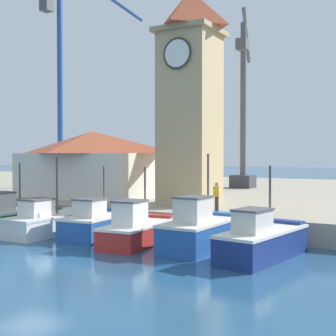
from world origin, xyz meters
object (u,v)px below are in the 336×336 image
object	(u,v)px
fishing_boat_far_left	(10,216)
dock_worker_near_tower	(217,196)
fishing_boat_left_outer	(48,222)
fishing_boat_mid_right	(262,241)
port_crane_far	(64,101)
fishing_boat_left_inner	(98,223)
fishing_boat_center	(201,231)
fishing_boat_mid_left	(138,230)
clock_tower	(190,92)
port_crane_near	(243,123)
warehouse_left	(92,163)

from	to	relation	value
fishing_boat_far_left	dock_worker_near_tower	distance (m)	12.00
fishing_boat_left_outer	dock_worker_near_tower	world-z (taller)	fishing_boat_left_outer
fishing_boat_mid_right	port_crane_far	distance (m)	31.32
fishing_boat_left_outer	fishing_boat_left_inner	world-z (taller)	fishing_boat_left_outer
fishing_boat_left_outer	fishing_boat_center	world-z (taller)	fishing_boat_center
fishing_boat_center	dock_worker_near_tower	bearing A→B (deg)	104.92
fishing_boat_mid_left	clock_tower	size ratio (longest dim) A/B	0.34
fishing_boat_center	port_crane_near	distance (m)	24.94
fishing_boat_center	port_crane_near	xyz separation A→B (m)	(-6.70, 23.13, 6.49)
fishing_boat_far_left	warehouse_left	distance (m)	9.31
fishing_boat_mid_left	dock_worker_near_tower	size ratio (longest dim) A/B	3.17
fishing_boat_mid_right	port_crane_far	bearing A→B (deg)	147.54
fishing_boat_left_inner	port_crane_far	size ratio (longest dim) A/B	0.21
fishing_boat_mid_left	clock_tower	bearing A→B (deg)	98.96
port_crane_far	fishing_boat_left_outer	bearing A→B (deg)	-50.01
port_crane_near	port_crane_far	distance (m)	17.50
fishing_boat_far_left	port_crane_near	bearing A→B (deg)	76.70
fishing_boat_left_inner	fishing_boat_far_left	bearing A→B (deg)	-177.65
fishing_boat_mid_left	warehouse_left	distance (m)	13.96
fishing_boat_left_inner	port_crane_near	xyz separation A→B (m)	(-0.70, 23.01, 6.61)
fishing_boat_left_inner	fishing_boat_center	xyz separation A→B (m)	(6.00, -0.11, 0.11)
fishing_boat_mid_right	warehouse_left	bearing A→B (deg)	150.40
fishing_boat_far_left	warehouse_left	size ratio (longest dim) A/B	0.48
fishing_boat_far_left	fishing_boat_center	bearing A→B (deg)	0.67
fishing_boat_far_left	port_crane_near	world-z (taller)	port_crane_near
fishing_boat_left_outer	port_crane_near	distance (m)	24.77
fishing_boat_center	dock_worker_near_tower	xyz separation A→B (m)	(-1.18, 4.42, 1.16)
fishing_boat_left_outer	clock_tower	bearing A→B (deg)	60.94
clock_tower	dock_worker_near_tower	world-z (taller)	clock_tower
fishing_boat_far_left	fishing_boat_left_outer	distance (m)	3.50
fishing_boat_far_left	warehouse_left	xyz separation A→B (m)	(-1.01, 8.77, 2.94)
fishing_boat_left_outer	port_crane_far	world-z (taller)	port_crane_far
port_crane_far	dock_worker_near_tower	size ratio (longest dim) A/B	13.47
warehouse_left	port_crane_near	world-z (taller)	port_crane_near
fishing_boat_center	fishing_boat_mid_left	bearing A→B (deg)	-170.67
fishing_boat_left_outer	fishing_boat_mid_left	distance (m)	5.67
clock_tower	port_crane_near	world-z (taller)	port_crane_near
fishing_boat_mid_left	port_crane_far	bearing A→B (deg)	140.19
fishing_boat_left_outer	warehouse_left	world-z (taller)	warehouse_left
warehouse_left	port_crane_far	xyz separation A→B (m)	(-9.09, 6.89, 5.89)
fishing_boat_far_left	port_crane_far	bearing A→B (deg)	122.83
fishing_boat_left_outer	fishing_boat_mid_right	distance (m)	11.80
fishing_boat_center	dock_worker_near_tower	world-z (taller)	fishing_boat_center
fishing_boat_left_outer	fishing_boat_left_inner	size ratio (longest dim) A/B	1.12
fishing_boat_mid_right	warehouse_left	world-z (taller)	warehouse_left
fishing_boat_left_outer	fishing_boat_mid_left	xyz separation A→B (m)	(5.66, 0.15, 0.02)
clock_tower	dock_worker_near_tower	xyz separation A→B (m)	(3.14, -2.90, -6.25)
fishing_boat_left_outer	warehouse_left	distance (m)	10.72
dock_worker_near_tower	port_crane_far	bearing A→B (deg)	152.28
fishing_boat_mid_left	fishing_boat_center	xyz separation A→B (m)	(3.08, 0.51, 0.12)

